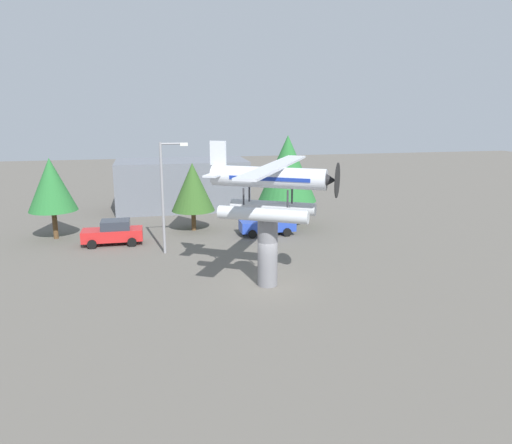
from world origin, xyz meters
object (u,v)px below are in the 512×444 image
Objects in this scene: car_near_red at (113,232)px; car_mid_blue at (268,223)px; storefront_building at (182,185)px; tree_east at (193,187)px; streetlight_primary at (165,190)px; floatplane_monument at (270,186)px; display_pedestal at (268,252)px; tree_west at (51,185)px; tree_center_back at (288,168)px.

car_near_red is 1.00× the size of car_mid_blue.
storefront_building is 8.82m from tree_east.
car_near_red is 5.87m from streetlight_primary.
floatplane_monument reaches higher than storefront_building.
display_pedestal is 13.65m from tree_east.
floatplane_monument is at bearing -44.28° from tree_west.
storefront_building reaches higher than display_pedestal.
display_pedestal is at bearing 76.32° from car_mid_blue.
streetlight_primary is 1.23× the size of tree_west.
floatplane_monument is 2.29× the size of car_near_red.
streetlight_primary is 9.75m from tree_west.
tree_center_back reaches higher than car_near_red.
tree_center_back is at bearing -50.68° from storefront_building.
tree_west is 10.34m from tree_east.
tree_west is at bearing -177.94° from tree_east.
storefront_building is at bearing 42.20° from tree_west.
display_pedestal is 13.64m from car_near_red.
storefront_building is at bearing 82.16° from streetlight_primary.
floatplane_monument reaches higher than car_mid_blue.
tree_center_back reaches higher than tree_east.
floatplane_monument is 13.40m from tree_center_back.
tree_center_back is at bearing -170.69° from car_near_red.
storefront_building is 12.48m from tree_center_back.
tree_west is (-8.03, 5.52, -0.27)m from streetlight_primary.
tree_center_back is at bearing 27.92° from streetlight_primary.
tree_west is at bearing 135.61° from display_pedestal.
tree_west is (-15.78, 2.16, 3.18)m from car_mid_blue.
tree_east is 7.64m from tree_center_back.
streetlight_primary is (3.71, -2.97, 3.45)m from car_near_red.
car_near_red is 14.21m from tree_center_back.
tree_west is at bearing -30.60° from car_near_red.
tree_center_back is at bearing 69.76° from display_pedestal.
storefront_building is 1.64× the size of tree_center_back.
car_near_red and car_mid_blue have the same top height.
car_mid_blue is 0.57× the size of streetlight_primary.
display_pedestal is 0.52× the size of streetlight_primary.
tree_west is at bearing 164.96° from floatplane_monument.
tree_east is (-5.47, 2.53, 2.60)m from car_mid_blue.
display_pedestal is 9.30m from streetlight_primary.
storefront_building is at bearing 98.08° from display_pedestal.
tree_east reaches higher than display_pedestal.
streetlight_primary is 0.61× the size of storefront_building.
streetlight_primary is at bearing -111.16° from tree_east.
storefront_building is at bearing -116.11° from car_near_red.
streetlight_primary is at bearing 154.49° from floatplane_monument.
display_pedestal is 0.32× the size of storefront_building.
display_pedestal is at bearing -81.92° from storefront_building.
tree_east reaches higher than storefront_building.
floatplane_monument is 14.49m from car_near_red.
floatplane_monument is 9.18m from streetlight_primary.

